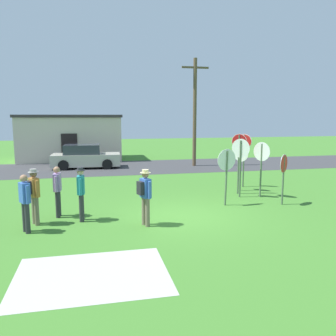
{
  "coord_description": "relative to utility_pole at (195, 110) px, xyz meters",
  "views": [
    {
      "loc": [
        -2.85,
        -10.8,
        3.32
      ],
      "look_at": [
        0.04,
        2.3,
        1.3
      ],
      "focal_mm": 36.95,
      "sensor_mm": 36.0,
      "label": 1
    }
  ],
  "objects": [
    {
      "name": "stop_sign_low_front",
      "position": [
        -0.26,
        -8.02,
        -2.31
      ],
      "size": [
        0.43,
        0.6,
        2.04
      ],
      "color": "#51664C",
      "rests_on": "ground"
    },
    {
      "name": "street_asphalt",
      "position": [
        -3.85,
        0.25,
        -3.69
      ],
      "size": [
        60.0,
        6.4,
        0.01
      ],
      "primitive_type": "cube",
      "color": "#38383A",
      "rests_on": "ground"
    },
    {
      "name": "stop_sign_center_cluster",
      "position": [
        0.04,
        -9.34,
        -2.14
      ],
      "size": [
        0.38,
        0.68,
        2.28
      ],
      "color": "#51664C",
      "rests_on": "ground"
    },
    {
      "name": "ground_plane",
      "position": [
        -3.85,
        -11.38,
        -3.7
      ],
      "size": [
        80.0,
        80.0,
        0.0
      ],
      "primitive_type": "plane",
      "color": "#3D7528"
    },
    {
      "name": "person_with_sunhat",
      "position": [
        -7.86,
        -10.52,
        -2.75
      ],
      "size": [
        0.24,
        0.57,
        1.69
      ],
      "color": "#2D2D33",
      "rests_on": "ground"
    },
    {
      "name": "person_near_signs",
      "position": [
        -8.62,
        -11.96,
        -2.75
      ],
      "size": [
        0.36,
        0.51,
        1.69
      ],
      "color": "#2D2D33",
      "rests_on": "ground"
    },
    {
      "name": "utility_pole",
      "position": [
        0.0,
        0.0,
        0.0
      ],
      "size": [
        1.8,
        0.24,
        7.04
      ],
      "color": "brown",
      "rests_on": "ground"
    },
    {
      "name": "stop_sign_tallest",
      "position": [
        0.27,
        -10.67,
        -2.4
      ],
      "size": [
        0.56,
        0.47,
        1.92
      ],
      "color": "#51664C",
      "rests_on": "ground"
    },
    {
      "name": "stop_sign_leaning_right",
      "position": [
        -0.62,
        -8.6,
        -1.99
      ],
      "size": [
        0.57,
        0.28,
        2.59
      ],
      "color": "#51664C",
      "rests_on": "ground"
    },
    {
      "name": "concrete_path",
      "position": [
        -6.79,
        -15.15,
        -3.69
      ],
      "size": [
        3.2,
        2.4,
        0.01
      ],
      "primitive_type": "cube",
      "color": "#ADAAA3",
      "rests_on": "ground"
    },
    {
      "name": "stop_sign_leaning_left",
      "position": [
        0.23,
        -7.25,
        -2.0
      ],
      "size": [
        0.55,
        0.47,
        2.5
      ],
      "color": "#51664C",
      "rests_on": "ground"
    },
    {
      "name": "stop_sign_rear_left",
      "position": [
        -0.81,
        -9.19,
        -2.04
      ],
      "size": [
        0.55,
        0.58,
        2.42
      ],
      "color": "#51664C",
      "rests_on": "ground"
    },
    {
      "name": "person_in_blue",
      "position": [
        -8.49,
        -11.24,
        -2.69
      ],
      "size": [
        0.46,
        0.51,
        1.74
      ],
      "color": "#7A6B56",
      "rests_on": "ground"
    },
    {
      "name": "building_background",
      "position": [
        -8.27,
        5.31,
        -1.98
      ],
      "size": [
        7.55,
        4.48,
        3.42
      ],
      "color": "beige",
      "rests_on": "ground"
    },
    {
      "name": "stop_sign_far_back",
      "position": [
        -1.87,
        -10.32,
        -2.24
      ],
      "size": [
        0.78,
        0.24,
        2.13
      ],
      "color": "#51664C",
      "rests_on": "ground"
    },
    {
      "name": "parked_car_on_street",
      "position": [
        -7.16,
        0.61,
        -3.01
      ],
      "size": [
        4.37,
        2.16,
        1.51
      ],
      "color": "#B7B2A3",
      "rests_on": "ground"
    },
    {
      "name": "person_holding_notes",
      "position": [
        -7.09,
        -11.15,
        -2.71
      ],
      "size": [
        0.32,
        0.57,
        1.74
      ],
      "color": "#2D2D33",
      "rests_on": "ground"
    },
    {
      "name": "person_on_left",
      "position": [
        -5.18,
        -12.08,
        -2.69
      ],
      "size": [
        0.44,
        0.54,
        1.74
      ],
      "color": "#7A6B56",
      "rests_on": "ground"
    }
  ]
}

